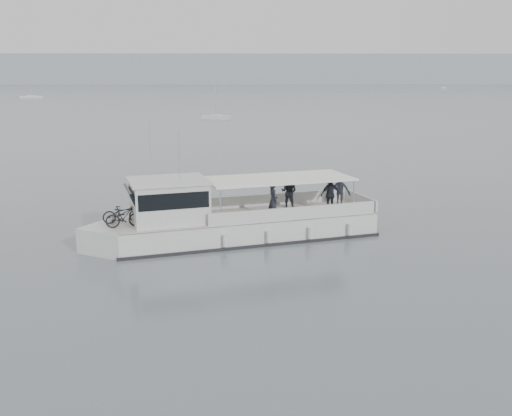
{
  "coord_description": "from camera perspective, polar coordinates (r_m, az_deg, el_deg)",
  "views": [
    {
      "loc": [
        -1.53,
        -25.33,
        8.24
      ],
      "look_at": [
        -0.84,
        3.18,
        1.6
      ],
      "focal_mm": 40.0,
      "sensor_mm": 36.0,
      "label": 1
    }
  ],
  "objects": [
    {
      "name": "moored_fleet",
      "position": [
        226.75,
        -6.62,
        11.03
      ],
      "size": [
        417.52,
        315.71,
        9.77
      ],
      "color": "silver",
      "rests_on": "ground"
    },
    {
      "name": "headland",
      "position": [
        585.36,
        -1.26,
        13.67
      ],
      "size": [
        1400.0,
        90.0,
        28.0
      ],
      "primitive_type": "cube",
      "color": "#939EA8",
      "rests_on": "ground"
    },
    {
      "name": "tour_boat",
      "position": [
        29.05,
        -3.47,
        -1.26
      ],
      "size": [
        15.06,
        7.46,
        6.36
      ],
      "rotation": [
        0.0,
        0.0,
        0.3
      ],
      "color": "silver",
      "rests_on": "ground"
    },
    {
      "name": "ground",
      "position": [
        26.68,
        1.98,
        -4.89
      ],
      "size": [
        1400.0,
        1400.0,
        0.0
      ],
      "primitive_type": "plane",
      "color": "slate",
      "rests_on": "ground"
    }
  ]
}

